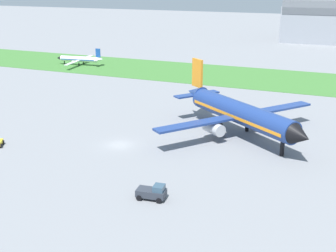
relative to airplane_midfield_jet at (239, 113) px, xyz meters
The scene contains 5 objects.
ground_plane 20.96m from the airplane_midfield_jet, 144.37° to the right, with size 600.00×600.00×0.00m, color gray.
grass_taxiway_strip 51.19m from the airplane_midfield_jet, 109.11° to the left, with size 360.00×28.00×0.08m, color #3D7533.
airplane_midfield_jet is the anchor object (origin of this frame).
airplane_taxiing_turboprop 76.92m from the airplane_midfield_jet, 143.84° to the left, with size 15.71×18.30×5.49m.
pushback_tug_midfield 27.54m from the airplane_midfield_jet, 97.92° to the right, with size 3.78×2.40×1.95m.
Camera 1 is at (34.01, -60.33, 25.94)m, focal length 48.01 mm.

